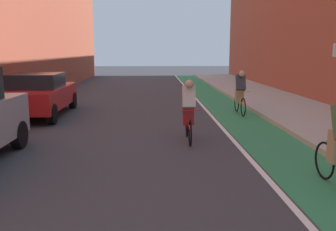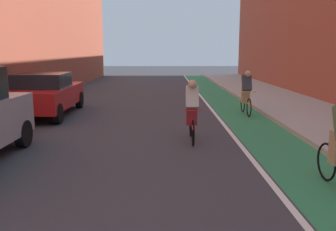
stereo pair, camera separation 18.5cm
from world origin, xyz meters
TOP-DOWN VIEW (x-y plane):
  - ground_plane at (0.00, 15.72)m, footprint 86.77×86.77m
  - bike_lane_paint at (3.67, 17.72)m, footprint 1.60×39.44m
  - lane_divider_stripe at (2.77, 17.72)m, footprint 0.12×39.44m
  - sidewalk_right at (6.17, 17.72)m, footprint 3.38×39.44m
  - parked_sedan_red at (-3.42, 15.76)m, footprint 2.02×4.50m
  - cyclist_trailing at (1.59, 11.79)m, footprint 0.48×1.71m
  - cyclist_far at (3.88, 15.87)m, footprint 0.48×1.72m

SIDE VIEW (x-z plane):
  - ground_plane at x=0.00m, z-range 0.00..0.00m
  - bike_lane_paint at x=3.67m, z-range 0.00..0.00m
  - lane_divider_stripe at x=2.77m, z-range 0.00..0.00m
  - sidewalk_right at x=6.17m, z-range 0.00..0.14m
  - parked_sedan_red at x=-3.42m, z-range 0.02..1.55m
  - cyclist_trailing at x=1.59m, z-range 0.00..1.61m
  - cyclist_far at x=3.88m, z-range 0.00..1.62m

